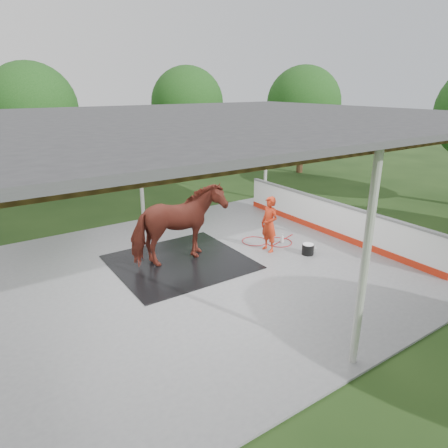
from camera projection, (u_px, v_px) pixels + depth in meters
ground at (213, 269)px, 10.91m from camera, size 100.00×100.00×0.00m
concrete_slab at (213, 268)px, 10.90m from camera, size 12.00×10.00×0.05m
pavilion_structure at (212, 120)px, 9.60m from camera, size 12.60×10.60×4.05m
dasher_board at (330, 219)px, 13.15m from camera, size 0.16×8.00×1.15m
tree_belt at (203, 124)px, 10.52m from camera, size 28.00×28.00×5.80m
rubber_mat at (180, 262)px, 11.22m from camera, size 3.55×3.32×0.03m
horse at (179, 225)px, 10.85m from camera, size 2.58×1.20×2.16m
handler at (269, 224)px, 11.75m from camera, size 0.41×0.62×1.67m
wash_bucket at (308, 249)px, 11.69m from camera, size 0.35×0.35×0.32m
soap_bottle_a at (282, 238)px, 12.56m from camera, size 0.17×0.17×0.31m
soap_bottle_b at (315, 249)px, 11.87m from camera, size 0.13×0.13×0.20m
hose_coil at (267, 242)px, 12.66m from camera, size 1.83×1.32×0.02m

